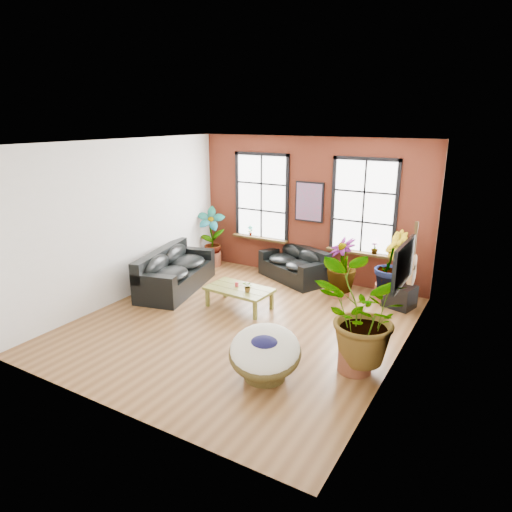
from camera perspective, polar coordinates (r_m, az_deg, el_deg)
The scene contains 19 objects.
room at distance 8.67m, azimuth -1.51°, elevation 2.38°, with size 6.04×6.54×3.54m.
sofa_back at distance 11.49m, azimuth 4.88°, elevation -1.12°, with size 2.00×1.55×0.83m.
sofa_left at distance 10.96m, azimuth -10.23°, elevation -1.94°, with size 1.55×2.57×0.95m.
coffee_table at distance 9.75m, azimuth -2.11°, elevation -4.30°, with size 1.44×0.87×0.54m.
papasan_chair at distance 7.22m, azimuth 1.12°, elevation -11.95°, with size 1.47×1.47×0.85m.
poster at distance 11.26m, azimuth 6.67°, elevation 6.73°, with size 0.74×0.06×0.98m.
tv_wall_unit at distance 8.09m, azimuth 18.25°, elevation -1.08°, with size 0.13×1.86×1.20m.
media_box at distance 10.30m, azimuth 17.51°, elevation -4.81°, with size 0.70×0.63×0.50m.
pot_back_left at distance 12.66m, azimuth -5.53°, elevation -0.29°, with size 0.63×0.63×0.38m.
pot_back_right at distance 10.58m, azimuth 16.00°, elevation -4.40°, with size 0.69×0.69×0.39m.
pot_right_wall at distance 7.68m, azimuth 12.24°, elevation -12.53°, with size 0.58×0.58×0.40m.
pot_mid at distance 10.62m, azimuth 10.36°, elevation -4.06°, with size 0.57×0.57×0.34m.
floor_plant_back_left at distance 12.43m, azimuth -5.63°, elevation 2.72°, with size 0.78×0.53×1.47m, color #1B4F15.
floor_plant_back_right at distance 10.33m, azimuth 16.46°, elevation -0.95°, with size 0.80×0.64×1.45m, color #1B4F15.
floor_plant_right_wall at distance 7.34m, azimuth 12.84°, elevation -7.37°, with size 1.44×1.25×1.60m, color #1B4F15.
floor_plant_mid at distance 10.43m, azimuth 10.65°, elevation -1.07°, with size 0.69×0.69×1.22m, color #1B4F15.
table_plant at distance 9.48m, azimuth -1.02°, elevation -3.84°, with size 0.21×0.18×0.23m, color #1B4F15.
sill_plant_left at distance 12.15m, azimuth -0.72°, elevation 3.19°, with size 0.14×0.10×0.27m, color #1B4F15.
sill_plant_right at distance 10.87m, azimuth 14.61°, elevation 0.96°, with size 0.15×0.15×0.27m, color #1B4F15.
Camera 1 is at (4.42, -6.99, 3.93)m, focal length 32.00 mm.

